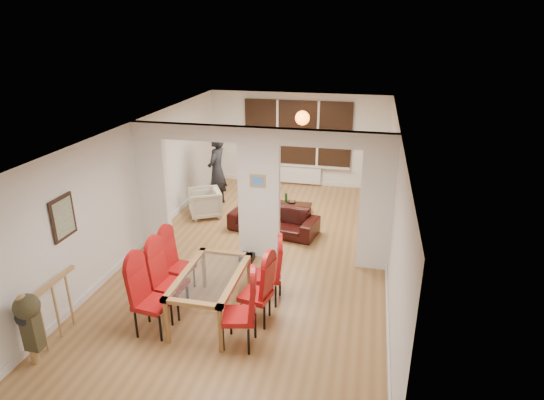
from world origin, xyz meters
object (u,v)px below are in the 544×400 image
(dining_table, at_px, (211,295))
(person, at_px, (217,171))
(bowl, at_px, (292,202))
(bottle, at_px, (286,198))
(armchair, at_px, (205,203))
(dining_chair_lc, at_px, (179,264))
(coffee_table, at_px, (291,209))
(dining_chair_lb, at_px, (170,281))
(television, at_px, (365,205))
(dining_chair_rb, at_px, (256,291))
(dining_chair_ra, at_px, (239,311))
(dining_chair_rc, at_px, (267,272))
(dining_chair_la, at_px, (152,298))
(sofa, at_px, (273,220))

(dining_table, height_order, person, person)
(bowl, bearing_deg, bottle, 176.05)
(armchair, relative_size, person, 0.40)
(dining_chair_lc, height_order, bottle, dining_chair_lc)
(coffee_table, bearing_deg, dining_chair_lb, -104.27)
(dining_chair_lc, height_order, television, dining_chair_lc)
(dining_chair_lb, distance_m, bottle, 4.68)
(dining_chair_rb, xyz_separation_m, bowl, (-0.24, 4.50, -0.30))
(dining_chair_ra, bearing_deg, dining_chair_rc, 70.51)
(dining_chair_lb, height_order, coffee_table, dining_chair_lb)
(dining_chair_la, height_order, dining_chair_rc, dining_chair_la)
(dining_chair_rc, distance_m, bottle, 3.94)
(dining_chair_rc, relative_size, television, 1.22)
(dining_chair_ra, relative_size, coffee_table, 1.17)
(dining_chair_la, height_order, armchair, dining_chair_la)
(dining_chair_lc, relative_size, coffee_table, 1.12)
(dining_chair_rb, distance_m, person, 5.04)
(dining_chair_rc, relative_size, person, 0.59)
(dining_chair_rc, height_order, bottle, dining_chair_rc)
(dining_chair_lc, xyz_separation_m, dining_chair_ra, (1.38, -1.12, 0.03))
(dining_table, xyz_separation_m, bottle, (0.33, 4.53, -0.03))
(television, xyz_separation_m, bottle, (-1.92, -0.15, 0.09))
(television, bearing_deg, bowl, 108.02)
(dining_chair_lb, distance_m, coffee_table, 4.63)
(television, relative_size, coffee_table, 0.92)
(dining_chair_ra, bearing_deg, dining_chair_lc, 128.35)
(dining_chair_rc, xyz_separation_m, bottle, (-0.43, 3.91, -0.19))
(television, relative_size, bowl, 4.44)
(dining_table, distance_m, armchair, 4.08)
(sofa, bearing_deg, armchair, 175.69)
(dining_chair_lc, bearing_deg, dining_table, -27.04)
(dining_chair_lc, relative_size, bottle, 4.27)
(coffee_table, bearing_deg, bottle, 143.88)
(dining_chair_ra, height_order, bottle, dining_chair_ra)
(dining_chair_lb, bearing_deg, dining_chair_ra, -15.41)
(dining_chair_rb, relative_size, person, 0.60)
(dining_chair_lb, relative_size, bottle, 4.57)
(dining_table, bearing_deg, television, 64.38)
(dining_chair_la, height_order, sofa, dining_chair_la)
(dining_chair_ra, distance_m, dining_chair_rb, 0.59)
(dining_chair_lb, xyz_separation_m, dining_chair_rc, (1.42, 0.66, -0.04))
(dining_table, relative_size, dining_chair_lb, 1.39)
(dining_chair_rc, distance_m, bowl, 3.92)
(television, bearing_deg, bottle, 107.35)
(dining_chair_ra, relative_size, television, 1.28)
(dining_chair_lc, relative_size, dining_chair_ra, 0.96)
(dining_table, relative_size, dining_chair_rc, 1.49)
(bowl, bearing_deg, armchair, -159.79)
(dining_chair_lb, bearing_deg, television, 65.16)
(sofa, bearing_deg, dining_chair_la, -93.36)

